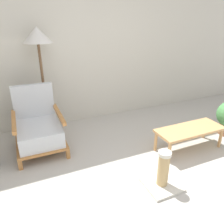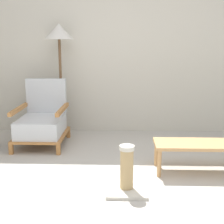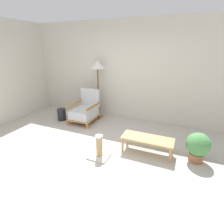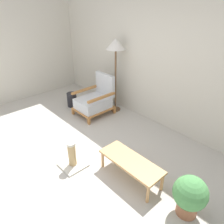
{
  "view_description": "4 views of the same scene",
  "coord_description": "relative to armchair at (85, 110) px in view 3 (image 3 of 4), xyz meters",
  "views": [
    {
      "loc": [
        -1.09,
        -1.37,
        1.77
      ],
      "look_at": [
        0.05,
        1.22,
        0.55
      ],
      "focal_mm": 35.0,
      "sensor_mm": 36.0,
      "label": 1
    },
    {
      "loc": [
        0.17,
        -2.56,
        1.39
      ],
      "look_at": [
        0.05,
        1.22,
        0.55
      ],
      "focal_mm": 50.0,
      "sensor_mm": 36.0,
      "label": 2
    },
    {
      "loc": [
        1.58,
        -2.35,
        2.0
      ],
      "look_at": [
        0.05,
        1.22,
        0.55
      ],
      "focal_mm": 28.0,
      "sensor_mm": 36.0,
      "label": 3
    },
    {
      "loc": [
        2.65,
        -1.16,
        2.46
      ],
      "look_at": [
        0.05,
        1.22,
        0.55
      ],
      "focal_mm": 35.0,
      "sensor_mm": 36.0,
      "label": 4
    }
  ],
  "objects": [
    {
      "name": "ground_plane",
      "position": [
        0.94,
        -1.58,
        -0.33
      ],
      "size": [
        14.0,
        14.0,
        0.0
      ],
      "primitive_type": "plane",
      "color": "#B7B2A8"
    },
    {
      "name": "wall_back",
      "position": [
        0.94,
        0.75,
        1.02
      ],
      "size": [
        8.0,
        0.06,
        2.7
      ],
      "color": "beige",
      "rests_on": "ground_plane"
    },
    {
      "name": "armchair",
      "position": [
        0.0,
        0.0,
        0.0
      ],
      "size": [
        0.66,
        0.79,
        0.89
      ],
      "color": "#B2753D",
      "rests_on": "ground_plane"
    },
    {
      "name": "floor_lamp",
      "position": [
        0.19,
        0.46,
        1.13
      ],
      "size": [
        0.42,
        0.42,
        1.66
      ],
      "color": "brown",
      "rests_on": "ground_plane"
    },
    {
      "name": "coffee_table",
      "position": [
        1.96,
        -0.89,
        -0.04
      ],
      "size": [
        1.0,
        0.39,
        0.33
      ],
      "color": "tan",
      "rests_on": "ground_plane"
    },
    {
      "name": "vase",
      "position": [
        -0.68,
        -0.19,
        -0.16
      ],
      "size": [
        0.24,
        0.24,
        0.34
      ],
      "primitive_type": "cylinder",
      "color": "black",
      "rests_on": "ground_plane"
    },
    {
      "name": "potted_plant",
      "position": [
        2.86,
        -0.81,
        -0.01
      ],
      "size": [
        0.43,
        0.43,
        0.57
      ],
      "color": "#935B3D",
      "rests_on": "ground_plane"
    },
    {
      "name": "scratching_post",
      "position": [
        1.16,
        -1.38,
        -0.17
      ],
      "size": [
        0.39,
        0.39,
        0.45
      ],
      "color": "beige",
      "rests_on": "ground_plane"
    }
  ]
}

